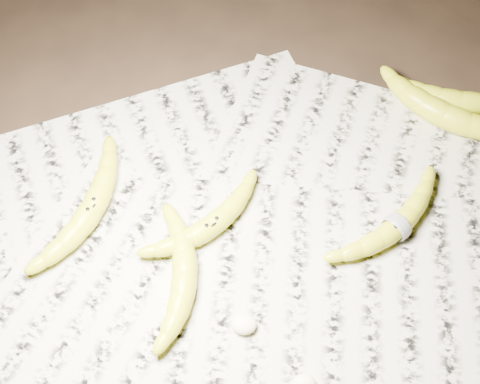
{
  "coord_description": "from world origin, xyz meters",
  "views": [
    {
      "loc": [
        -0.01,
        -0.43,
        0.84
      ],
      "look_at": [
        -0.01,
        0.05,
        0.05
      ],
      "focal_mm": 50.0,
      "sensor_mm": 36.0,
      "label": 1
    }
  ],
  "objects_px": {
    "banana_center": "(211,225)",
    "banana_left_a": "(91,208)",
    "banana_taped": "(397,226)",
    "banana_upper_b": "(461,101)",
    "banana_upper_a": "(446,114)",
    "banana_left_b": "(184,274)"
  },
  "relations": [
    {
      "from": "banana_center",
      "to": "banana_upper_a",
      "type": "height_order",
      "value": "banana_upper_a"
    },
    {
      "from": "banana_center",
      "to": "banana_upper_a",
      "type": "bearing_deg",
      "value": -11.57
    },
    {
      "from": "banana_left_a",
      "to": "banana_upper_a",
      "type": "bearing_deg",
      "value": -50.43
    },
    {
      "from": "banana_taped",
      "to": "banana_upper_b",
      "type": "relative_size",
      "value": 1.08
    },
    {
      "from": "banana_left_a",
      "to": "banana_upper_b",
      "type": "relative_size",
      "value": 1.15
    },
    {
      "from": "banana_taped",
      "to": "banana_upper_b",
      "type": "height_order",
      "value": "banana_upper_b"
    },
    {
      "from": "banana_center",
      "to": "banana_upper_a",
      "type": "relative_size",
      "value": 0.84
    },
    {
      "from": "banana_left_a",
      "to": "banana_upper_a",
      "type": "xyz_separation_m",
      "value": [
        0.53,
        0.17,
        0.0
      ]
    },
    {
      "from": "banana_left_b",
      "to": "banana_upper_a",
      "type": "relative_size",
      "value": 0.86
    },
    {
      "from": "banana_center",
      "to": "banana_upper_b",
      "type": "bearing_deg",
      "value": -10.02
    },
    {
      "from": "banana_left_a",
      "to": "banana_left_b",
      "type": "xyz_separation_m",
      "value": [
        0.14,
        -0.1,
        -0.0
      ]
    },
    {
      "from": "banana_taped",
      "to": "banana_left_a",
      "type": "bearing_deg",
      "value": 135.19
    },
    {
      "from": "banana_center",
      "to": "banana_taped",
      "type": "relative_size",
      "value": 0.92
    },
    {
      "from": "banana_left_a",
      "to": "banana_upper_a",
      "type": "height_order",
      "value": "banana_upper_a"
    },
    {
      "from": "banana_left_b",
      "to": "banana_taped",
      "type": "distance_m",
      "value": 0.3
    },
    {
      "from": "banana_center",
      "to": "banana_left_a",
      "type": "bearing_deg",
      "value": 131.89
    },
    {
      "from": "banana_center",
      "to": "banana_upper_a",
      "type": "xyz_separation_m",
      "value": [
        0.36,
        0.19,
        0.0
      ]
    },
    {
      "from": "banana_taped",
      "to": "banana_upper_b",
      "type": "distance_m",
      "value": 0.25
    },
    {
      "from": "banana_center",
      "to": "banana_upper_b",
      "type": "distance_m",
      "value": 0.44
    },
    {
      "from": "banana_upper_a",
      "to": "banana_upper_b",
      "type": "relative_size",
      "value": 1.18
    },
    {
      "from": "banana_upper_a",
      "to": "banana_upper_b",
      "type": "distance_m",
      "value": 0.04
    },
    {
      "from": "banana_left_b",
      "to": "banana_center",
      "type": "distance_m",
      "value": 0.08
    }
  ]
}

